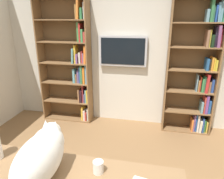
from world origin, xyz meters
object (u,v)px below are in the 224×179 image
Objects in this scene: bookshelf_left at (197,71)px; cat at (42,154)px; coffee_mug at (98,167)px; bookshelf_right at (71,63)px; wall_mounted_tv at (123,51)px.

cat is (1.43, 2.36, -0.11)m from bookshelf_left.
coffee_mug is (-0.38, -0.10, -0.13)m from cat.
bookshelf_right is 0.96m from wall_mounted_tv.
cat is 0.42m from coffee_mug.
wall_mounted_tv is 8.64× the size of coffee_mug.
bookshelf_right is at bearing 5.01° from wall_mounted_tv.
coffee_mug is at bearing -164.78° from cat.
bookshelf_left is 22.76× the size of coffee_mug.
bookshelf_left is 0.98× the size of bookshelf_right.
bookshelf_right is at bearing -63.57° from coffee_mug.
bookshelf_left is at bearing -121.16° from cat.
bookshelf_right reaches higher than bookshelf_left.
bookshelf_right reaches higher than coffee_mug.
bookshelf_left is at bearing 179.90° from bookshelf_right.
bookshelf_right is at bearing -0.10° from bookshelf_left.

